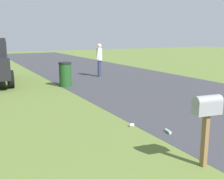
{
  "coord_description": "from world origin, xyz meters",
  "views": [
    {
      "loc": [
        1.22,
        2.26,
        2.2
      ],
      "look_at": [
        5.53,
        -0.1,
        1.19
      ],
      "focal_mm": 42.58,
      "sensor_mm": 36.0,
      "label": 1
    }
  ],
  "objects": [
    {
      "name": "mailbox",
      "position": [
        4.15,
        -1.13,
        0.99
      ],
      "size": [
        0.27,
        0.5,
        1.24
      ],
      "rotation": [
        0.0,
        0.0,
        -0.15
      ],
      "color": "brown",
      "rests_on": "ground"
    },
    {
      "name": "trash_bin",
      "position": [
        12.27,
        -1.46,
        0.54
      ],
      "size": [
        0.56,
        0.56,
        1.06
      ],
      "color": "#1E4C1E",
      "rests_on": "ground"
    },
    {
      "name": "pedestrian",
      "position": [
        14.12,
        -4.03,
        1.03
      ],
      "size": [
        0.35,
        0.48,
        1.77
      ],
      "rotation": [
        0.0,
        0.0,
        0.7
      ],
      "color": "#2D3351",
      "rests_on": "ground"
    },
    {
      "name": "litter_cup_by_mailbox",
      "position": [
        6.42,
        -1.14,
        0.04
      ],
      "size": [
        0.1,
        0.12,
        0.08
      ],
      "primitive_type": "cylinder",
      "rotation": [
        0.0,
        1.57,
        4.49
      ],
      "color": "white",
      "rests_on": "ground"
    },
    {
      "name": "litter_bottle_far_scatter",
      "position": [
        5.67,
        -1.65,
        0.04
      ],
      "size": [
        0.23,
        0.12,
        0.07
      ],
      "primitive_type": "cylinder",
      "rotation": [
        0.0,
        1.57,
        2.93
      ],
      "color": "#B2D8BF",
      "rests_on": "ground"
    }
  ]
}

